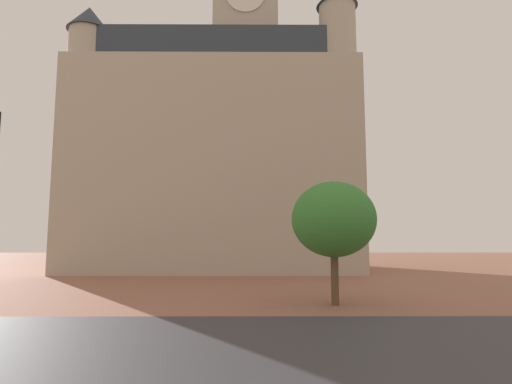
% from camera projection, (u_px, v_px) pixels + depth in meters
% --- Properties ---
extents(ground_plane, '(120.00, 120.00, 0.00)m').
position_uv_depth(ground_plane, '(273.00, 338.00, 10.66)').
color(ground_plane, '#93604C').
extents(street_asphalt_strip, '(120.00, 6.75, 0.00)m').
position_uv_depth(street_asphalt_strip, '(274.00, 342.00, 10.16)').
color(street_asphalt_strip, '#38383D').
rests_on(street_asphalt_strip, ground_plane).
extents(landmark_building, '(22.47, 13.04, 31.07)m').
position_uv_depth(landmark_building, '(222.00, 152.00, 34.84)').
color(landmark_building, '#B2A893').
rests_on(landmark_building, ground_plane).
extents(tree_curb_far, '(3.37, 3.37, 4.89)m').
position_uv_depth(tree_curb_far, '(334.00, 219.00, 16.13)').
color(tree_curb_far, brown).
rests_on(tree_curb_far, ground_plane).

